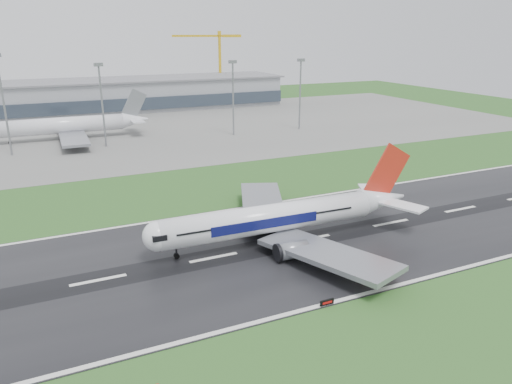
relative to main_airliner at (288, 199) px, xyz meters
name	(u,v)px	position (x,y,z in m)	size (l,w,h in m)	color
ground	(98,281)	(-35.90, -1.85, -8.29)	(520.00, 520.00, 0.00)	#25521E
runway	(98,280)	(-35.90, -1.85, -8.24)	(400.00, 45.00, 0.10)	black
apron	(54,137)	(-35.90, 123.15, -8.25)	(400.00, 130.00, 0.08)	slate
terminal	(45,99)	(-35.90, 183.15, -0.79)	(240.00, 36.00, 15.00)	gray
main_airliner	(288,199)	(0.00, 0.00, 0.00)	(55.50, 52.86, 16.39)	white
parked_airliner	(68,116)	(-30.40, 116.88, 0.36)	(58.52, 54.48, 17.15)	silver
tower_crane	(220,66)	(61.29, 198.15, 11.49)	(39.68, 2.16, 39.57)	gold
runway_sign	(327,303)	(-6.08, -23.99, -7.77)	(2.30, 0.26, 1.04)	black
floodmast_2	(4,108)	(-50.14, 98.15, 7.34)	(0.64, 0.64, 31.27)	gray
floodmast_3	(103,108)	(-19.94, 98.15, 5.53)	(0.64, 0.64, 27.65)	gray
floodmast_4	(233,100)	(28.81, 98.15, 5.41)	(0.64, 0.64, 27.41)	gray
floodmast_5	(300,96)	(58.40, 98.15, 5.40)	(0.64, 0.64, 27.39)	gray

